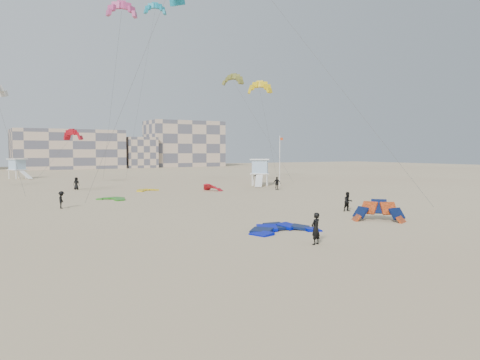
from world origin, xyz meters
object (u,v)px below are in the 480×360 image
kite_ground_blue (283,231)px  kitesurfer_main (316,229)px  lifeguard_tower_near (260,172)px  kite_ground_orange (378,221)px

kite_ground_blue → kitesurfer_main: 4.83m
kitesurfer_main → lifeguard_tower_near: lifeguard_tower_near is taller
lifeguard_tower_near → kite_ground_blue: bearing=-84.2°
kite_ground_blue → kitesurfer_main: bearing=-99.0°
kite_ground_blue → kite_ground_orange: kite_ground_orange is taller
kite_ground_blue → kite_ground_orange: bearing=3.7°
kite_ground_orange → kite_ground_blue: bearing=-132.0°
kite_ground_blue → kitesurfer_main: kitesurfer_main is taller
kitesurfer_main → kite_ground_orange: bearing=-172.2°
kite_ground_blue → lifeguard_tower_near: size_ratio=0.76×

